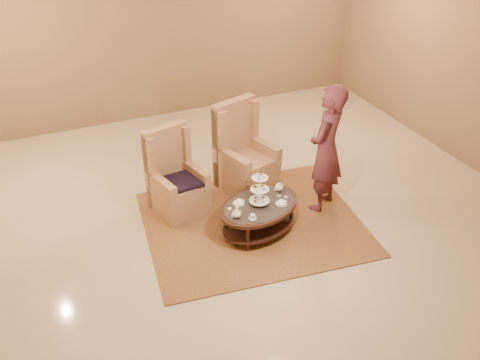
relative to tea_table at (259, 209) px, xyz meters
name	(u,v)px	position (x,y,z in m)	size (l,w,h in m)	color
ground	(246,229)	(-0.14, 0.11, -0.36)	(8.00, 8.00, 0.00)	beige
ceiling	(246,229)	(-0.14, 0.11, -0.36)	(8.00, 8.00, 0.02)	beige
wall_back	(155,24)	(-0.14, 4.11, 1.39)	(8.00, 0.04, 3.50)	#90704E
rug	(253,223)	(-0.01, 0.18, -0.35)	(3.12, 2.69, 0.02)	olive
tea_table	(259,209)	(0.00, 0.00, 0.00)	(1.37, 1.15, 0.98)	black
armchair_left	(175,183)	(-0.84, 0.96, 0.05)	(0.80, 0.82, 1.21)	tan
armchair_right	(243,159)	(0.27, 1.15, 0.09)	(0.91, 0.92, 1.33)	tan
person	(326,149)	(1.08, 0.19, 0.56)	(0.80, 0.75, 1.84)	#55242B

